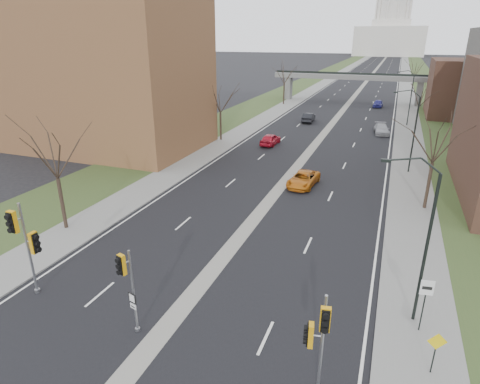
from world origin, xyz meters
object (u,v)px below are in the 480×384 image
Objects in this scene: car_left_far at (309,117)px; car_right_far at (378,104)px; signal_pole_median at (127,279)px; signal_pole_left at (25,238)px; warning_sign at (436,347)px; signal_pole_right at (319,333)px; car_right_mid at (382,129)px; speed_limit_sign at (425,296)px; car_right_near at (303,179)px; car_left_near at (270,139)px.

car_right_far is at bearing -118.88° from car_left_far.
signal_pole_median is at bearing -93.35° from car_right_far.
signal_pole_left reaches higher than warning_sign.
signal_pole_right is at bearing 13.86° from signal_pole_median.
signal_pole_right is at bearing -86.47° from car_right_far.
signal_pole_left reaches higher than car_right_mid.
signal_pole_median is at bearing -108.48° from car_right_mid.
speed_limit_sign is (13.33, 5.23, -1.09)m from signal_pole_median.
car_right_far is at bearing 86.30° from car_right_mid.
speed_limit_sign is 52.69m from car_left_far.
signal_pole_median is 14.36m from speed_limit_sign.
signal_pole_median is 0.93× the size of car_right_mid.
car_left_far is (-16.49, 52.91, -0.72)m from warning_sign.
warning_sign is 0.43× the size of car_right_near.
speed_limit_sign is 0.66× the size of car_right_far.
signal_pole_right is 0.96× the size of car_right_mid.
signal_pole_left is 25.56m from car_right_near.
car_right_mid is (0.28, 50.77, -2.42)m from signal_pole_right.
signal_pole_left reaches higher than car_left_far.
signal_pole_left is 7.11m from signal_pole_median.
speed_limit_sign reaches higher than car_left_near.
signal_pole_left reaches higher than signal_pole_median.
car_right_mid reaches higher than car_right_near.
signal_pole_median is 2.17× the size of warning_sign.
car_left_near is at bearing 109.84° from speed_limit_sign.
speed_limit_sign reaches higher than car_right_far.
signal_pole_right reaches higher than car_right_near.
signal_pole_right reaches higher than car_left_near.
warning_sign is (4.60, 2.87, -1.64)m from signal_pole_right.
signal_pole_median is 0.96× the size of signal_pole_right.
car_right_mid is at bearing 86.50° from speed_limit_sign.
speed_limit_sign is at bearing 42.36° from signal_pole_right.
signal_pole_left is at bearing -176.08° from speed_limit_sign.
warning_sign is 0.47× the size of car_left_near.
signal_pole_median reaches higher than car_right_near.
speed_limit_sign is at bearing -82.96° from car_right_far.
speed_limit_sign is at bearing 83.44° from warning_sign.
signal_pole_right is 1.01× the size of car_left_far.
speed_limit_sign is at bearing 120.65° from car_left_near.
signal_pole_right reaches higher than speed_limit_sign.
signal_pole_left reaches higher than signal_pole_right.
car_left_far reaches higher than car_right_far.
signal_pole_left is at bearing 88.28° from car_left_near.
signal_pole_median is at bearing 166.75° from signal_pole_right.
car_left_far is 13.16m from car_right_mid.
signal_pole_right is 7.09m from speed_limit_sign.
warning_sign reaches higher than car_left_far.
signal_pole_median is 0.98× the size of car_left_far.
car_right_near is at bearing 92.71° from signal_pole_right.
warning_sign is (13.72, 2.48, -1.72)m from signal_pole_median.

